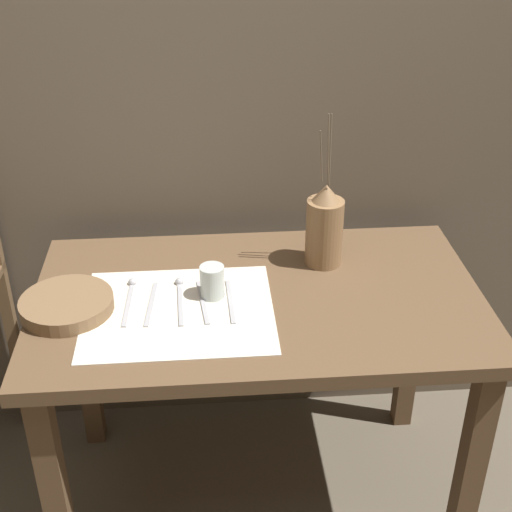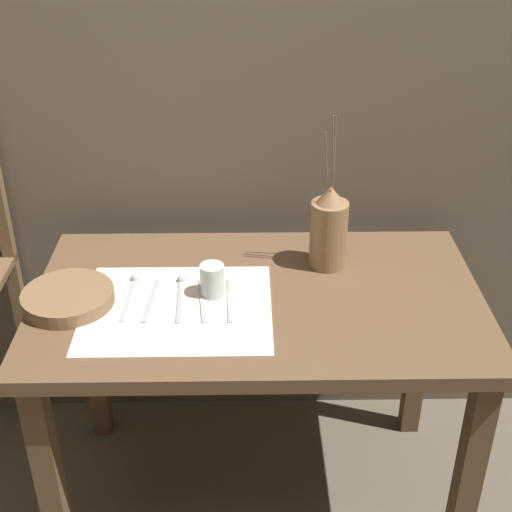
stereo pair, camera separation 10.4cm
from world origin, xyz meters
name	(u,v)px [view 1 (the left image)]	position (x,y,z in m)	size (l,w,h in m)	color
ground_plane	(258,492)	(0.00, 0.00, 0.00)	(12.00, 12.00, 0.00)	brown
stone_wall_back	(245,81)	(0.00, 0.46, 1.20)	(7.00, 0.06, 2.40)	brown
wooden_table	(258,328)	(0.00, 0.00, 0.65)	(1.20, 0.70, 0.75)	brown
linen_cloth	(179,311)	(-0.21, -0.06, 0.76)	(0.49, 0.41, 0.00)	beige
pitcher_with_flowers	(324,227)	(0.20, 0.16, 0.87)	(0.10, 0.10, 0.45)	olive
wooden_bowl	(67,305)	(-0.50, -0.04, 0.77)	(0.24, 0.24, 0.04)	brown
glass_tumbler_near	(212,281)	(-0.12, 0.00, 0.80)	(0.06, 0.06, 0.09)	#B7C1BC
spoon_outer	(131,291)	(-0.34, 0.03, 0.76)	(0.03, 0.22, 0.02)	#A8A8AD
fork_inner	(151,304)	(-0.28, -0.03, 0.76)	(0.03, 0.20, 0.00)	#A8A8AD
spoon_inner	(180,291)	(-0.21, 0.03, 0.76)	(0.03, 0.22, 0.02)	#A8A8AD
knife_center	(203,302)	(-0.15, -0.03, 0.76)	(0.03, 0.20, 0.00)	#A8A8AD
fork_outer	(231,301)	(-0.08, -0.03, 0.76)	(0.02, 0.20, 0.00)	#A8A8AD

